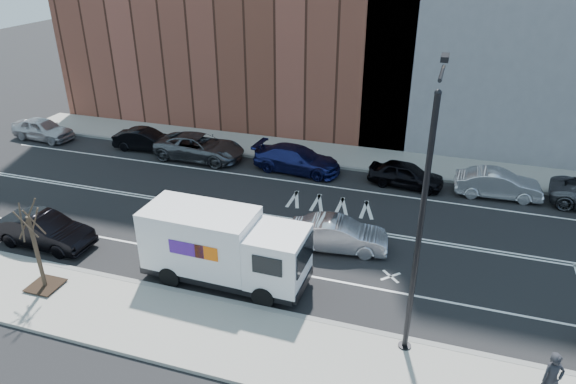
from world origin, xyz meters
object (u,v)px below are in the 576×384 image
Objects in this scene: fedex_van at (223,247)px; driving_sedan at (338,235)px; far_parked_a at (43,129)px; pedestrian at (552,379)px; far_parked_b at (146,140)px.

fedex_van is 1.54× the size of driving_sedan.
pedestrian is at bearing -110.68° from far_parked_a.
fedex_van is at bearing 126.79° from driving_sedan.
fedex_van is at bearing -116.79° from far_parked_a.
pedestrian is (22.59, -14.56, 0.36)m from far_parked_b.
far_parked_a is 2.45× the size of pedestrian.
fedex_van reaches higher than pedestrian.
far_parked_a is 1.05× the size of far_parked_b.
far_parked_b is at bearing 54.29° from driving_sedan.
fedex_van is 16.00m from far_parked_b.
driving_sedan is at bearing -121.77° from far_parked_b.
far_parked_b is at bearing 134.21° from fedex_van.
driving_sedan reaches higher than far_parked_b.
far_parked_a is 7.90m from far_parked_b.
fedex_van is 3.73× the size of pedestrian.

